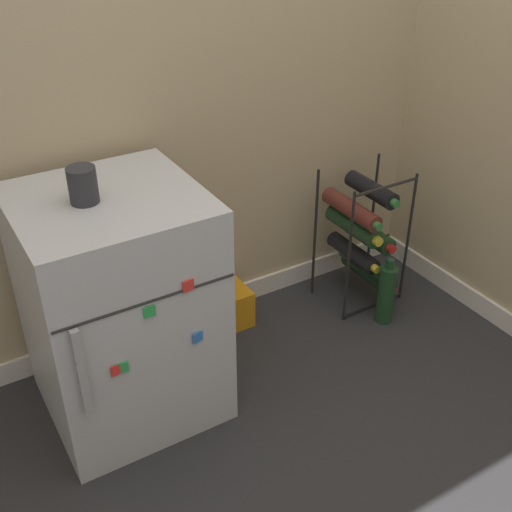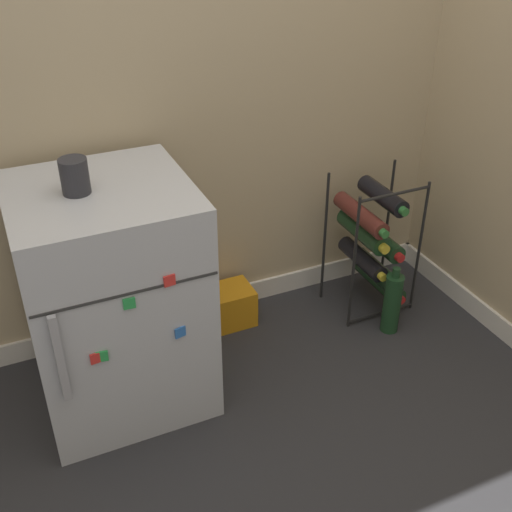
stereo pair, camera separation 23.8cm
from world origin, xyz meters
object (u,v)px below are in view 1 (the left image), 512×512
object	(u,v)px
loose_bottle_floor	(386,294)
mini_fridge	(121,308)
soda_box	(221,309)
wine_rack	(362,238)
fridge_top_cup	(83,185)

from	to	relation	value
loose_bottle_floor	mini_fridge	bearing A→B (deg)	174.31
soda_box	loose_bottle_floor	xyz separation A→B (m)	(0.60, -0.32, 0.05)
wine_rack	soda_box	xyz separation A→B (m)	(-0.62, 0.12, -0.22)
wine_rack	loose_bottle_floor	bearing A→B (deg)	-94.98
mini_fridge	wine_rack	size ratio (longest dim) A/B	1.35
wine_rack	loose_bottle_floor	xyz separation A→B (m)	(-0.02, -0.20, -0.16)
fridge_top_cup	loose_bottle_floor	xyz separation A→B (m)	(1.14, -0.11, -0.73)
mini_fridge	loose_bottle_floor	distance (m)	1.12
fridge_top_cup	loose_bottle_floor	bearing A→B (deg)	-5.38
soda_box	fridge_top_cup	size ratio (longest dim) A/B	2.13
mini_fridge	fridge_top_cup	world-z (taller)	fridge_top_cup
mini_fridge	loose_bottle_floor	xyz separation A→B (m)	(1.08, -0.11, -0.27)
wine_rack	loose_bottle_floor	world-z (taller)	wine_rack
fridge_top_cup	wine_rack	bearing A→B (deg)	4.55
mini_fridge	fridge_top_cup	size ratio (longest dim) A/B	7.46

